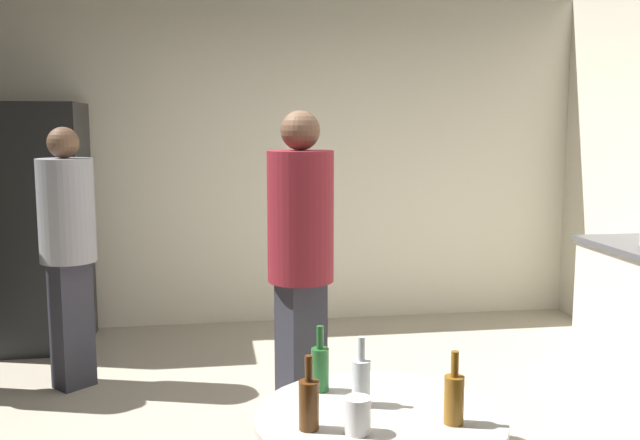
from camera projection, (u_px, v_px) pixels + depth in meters
name	position (u px, v px, depth m)	size (l,w,h in m)	color
wall_back	(268.00, 160.00, 5.84)	(5.32, 0.06, 2.70)	silver
refrigerator	(37.00, 226.00, 5.22)	(0.70, 0.68, 1.80)	black
beer_bottle_amber	(454.00, 397.00, 2.18)	(0.06, 0.06, 0.23)	#8C5919
beer_bottle_brown	(309.00, 403.00, 2.14)	(0.06, 0.06, 0.23)	#593314
beer_bottle_green	(320.00, 367.00, 2.45)	(0.06, 0.06, 0.23)	#26662D
beer_bottle_clear	(361.00, 380.00, 2.33)	(0.06, 0.06, 0.23)	silver
plastic_cup_white	(357.00, 415.00, 2.12)	(0.08, 0.08, 0.11)	white
person_in_gray_shirt	(68.00, 238.00, 4.38)	(0.48, 0.48, 1.63)	#2D2D38
person_in_maroon_shirt	(301.00, 250.00, 3.65)	(0.46, 0.46, 1.72)	#2D2D38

